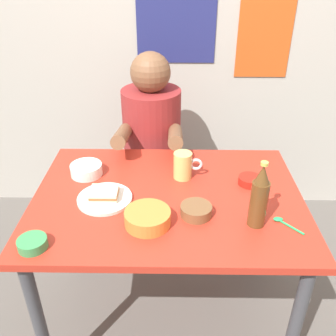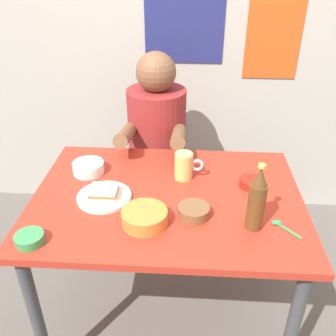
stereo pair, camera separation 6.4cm
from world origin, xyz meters
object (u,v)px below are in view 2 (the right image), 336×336
at_px(person_seated, 157,126).
at_px(soup_bowl_orange, 145,217).
at_px(dining_table, 167,213).
at_px(stool, 158,188).
at_px(sandwich, 104,192).
at_px(beer_bottle, 257,200).
at_px(plate_orange, 104,197).
at_px(beer_mug, 184,166).

relative_size(person_seated, soup_bowl_orange, 4.23).
distance_m(dining_table, person_seated, 0.64).
relative_size(stool, sandwich, 4.09).
bearing_deg(person_seated, soup_bowl_orange, -87.97).
distance_m(person_seated, sandwich, 0.67).
relative_size(person_seated, beer_bottle, 2.75).
bearing_deg(dining_table, plate_orange, -171.37).
xyz_separation_m(stool, sandwich, (-0.15, -0.67, 0.42)).
height_order(dining_table, person_seated, person_seated).
height_order(dining_table, plate_orange, plate_orange).
bearing_deg(beer_bottle, beer_mug, 129.31).
distance_m(stool, soup_bowl_orange, 0.92).
height_order(person_seated, sandwich, person_seated).
height_order(stool, beer_mug, beer_mug).
bearing_deg(person_seated, stool, 90.00).
distance_m(dining_table, beer_mug, 0.22).
distance_m(person_seated, beer_mug, 0.51).
relative_size(dining_table, beer_mug, 8.73).
bearing_deg(stool, soup_bowl_orange, -88.00).
bearing_deg(stool, plate_orange, -102.96).
xyz_separation_m(dining_table, beer_bottle, (0.33, -0.18, 0.21)).
height_order(person_seated, beer_bottle, person_seated).
bearing_deg(soup_bowl_orange, beer_bottle, 0.92).
distance_m(stool, plate_orange, 0.79).
relative_size(beer_bottle, soup_bowl_orange, 1.54).
xyz_separation_m(sandwich, soup_bowl_orange, (0.18, -0.15, -0.00)).
bearing_deg(plate_orange, dining_table, 8.63).
distance_m(stool, sandwich, 0.81).
bearing_deg(dining_table, sandwich, -171.37).
bearing_deg(person_seated, dining_table, -80.88).
bearing_deg(soup_bowl_orange, sandwich, 141.23).
bearing_deg(dining_table, beer_mug, 65.04).
height_order(beer_mug, beer_bottle, beer_bottle).
distance_m(stool, beer_bottle, 1.05).
bearing_deg(beer_bottle, sandwich, 166.40).
bearing_deg(sandwich, dining_table, 8.63).
bearing_deg(stool, beer_bottle, -62.27).
distance_m(plate_orange, soup_bowl_orange, 0.23).
bearing_deg(beer_mug, stool, 108.54).
bearing_deg(plate_orange, sandwich, -90.00).
xyz_separation_m(sandwich, beer_bottle, (0.58, -0.14, 0.09)).
bearing_deg(beer_bottle, soup_bowl_orange, -179.08).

